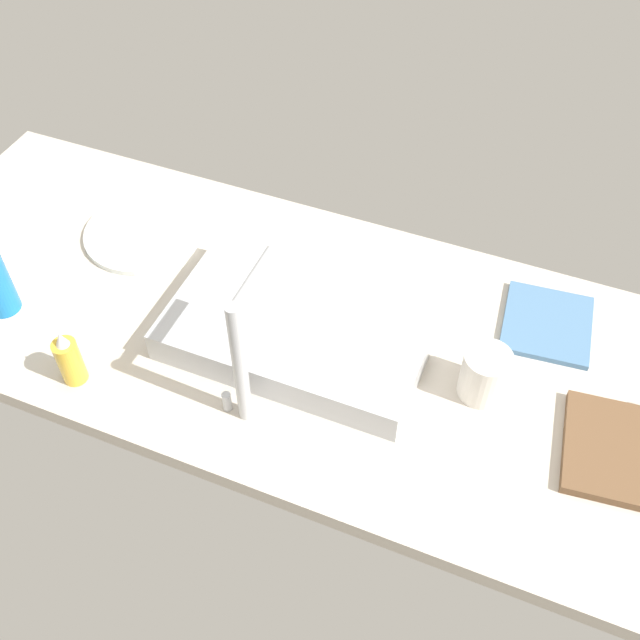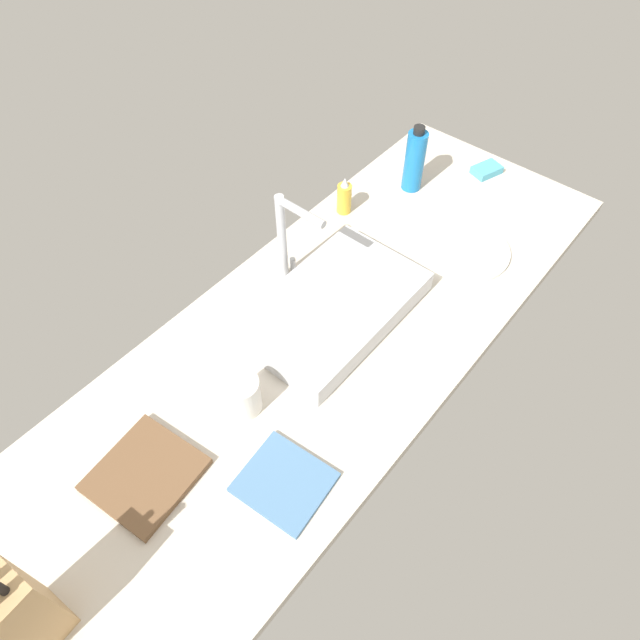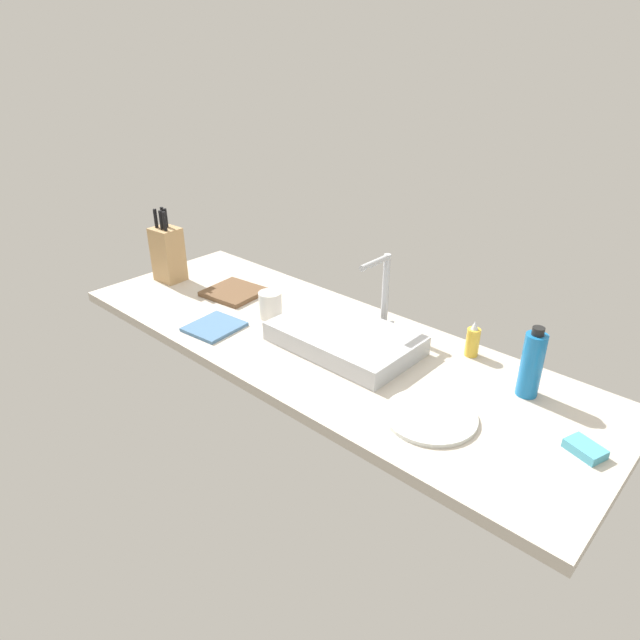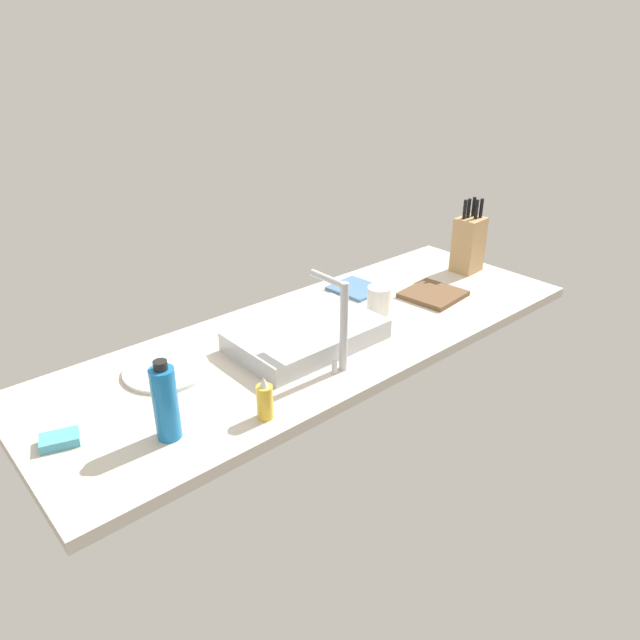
{
  "view_description": "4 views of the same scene",
  "coord_description": "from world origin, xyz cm",
  "px_view_note": "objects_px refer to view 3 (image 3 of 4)",
  "views": [
    {
      "loc": [
        -29.0,
        83.06,
        110.82
      ],
      "look_at": [
        3.56,
        3.17,
        11.86
      ],
      "focal_mm": 41.9,
      "sensor_mm": 36.0,
      "label": 1
    },
    {
      "loc": [
        -65.98,
        -54.81,
        118.55
      ],
      "look_at": [
        -1.04,
        -0.62,
        12.32
      ],
      "focal_mm": 32.12,
      "sensor_mm": 36.0,
      "label": 2
    },
    {
      "loc": [
        109.94,
        -121.31,
        94.36
      ],
      "look_at": [
        -1.26,
        0.53,
        10.85
      ],
      "focal_mm": 31.31,
      "sensor_mm": 36.0,
      "label": 3
    },
    {
      "loc": [
        113.44,
        129.2,
        93.69
      ],
      "look_at": [
        0.88,
        0.49,
        9.02
      ],
      "focal_mm": 33.04,
      "sensor_mm": 36.0,
      "label": 4
    }
  ],
  "objects_px": {
    "water_bottle": "(532,364)",
    "cutting_board": "(234,292)",
    "faucet": "(383,287)",
    "dish_sponge": "(585,449)",
    "dish_towel": "(214,327)",
    "sink_basin": "(344,338)",
    "knife_block": "(168,253)",
    "coffee_mug": "(270,305)",
    "soap_bottle": "(473,341)",
    "dinner_plate": "(430,416)"
  },
  "relations": [
    {
      "from": "dish_sponge",
      "to": "faucet",
      "type": "bearing_deg",
      "value": 166.71
    },
    {
      "from": "dish_sponge",
      "to": "water_bottle",
      "type": "bearing_deg",
      "value": 145.61
    },
    {
      "from": "soap_bottle",
      "to": "dish_sponge",
      "type": "distance_m",
      "value": 0.5
    },
    {
      "from": "faucet",
      "to": "coffee_mug",
      "type": "relative_size",
      "value": 2.85
    },
    {
      "from": "knife_block",
      "to": "soap_bottle",
      "type": "height_order",
      "value": "knife_block"
    },
    {
      "from": "sink_basin",
      "to": "dish_sponge",
      "type": "distance_m",
      "value": 0.78
    },
    {
      "from": "cutting_board",
      "to": "dinner_plate",
      "type": "distance_m",
      "value": 1.03
    },
    {
      "from": "dinner_plate",
      "to": "faucet",
      "type": "bearing_deg",
      "value": 141.88
    },
    {
      "from": "dinner_plate",
      "to": "sink_basin",
      "type": "bearing_deg",
      "value": 161.39
    },
    {
      "from": "faucet",
      "to": "knife_block",
      "type": "bearing_deg",
      "value": -166.33
    },
    {
      "from": "sink_basin",
      "to": "dish_sponge",
      "type": "relative_size",
      "value": 5.23
    },
    {
      "from": "knife_block",
      "to": "coffee_mug",
      "type": "relative_size",
      "value": 3.11
    },
    {
      "from": "dinner_plate",
      "to": "dish_towel",
      "type": "xyz_separation_m",
      "value": [
        -0.84,
        -0.07,
        0.0
      ]
    },
    {
      "from": "faucet",
      "to": "dish_towel",
      "type": "relative_size",
      "value": 1.56
    },
    {
      "from": "cutting_board",
      "to": "coffee_mug",
      "type": "bearing_deg",
      "value": -8.68
    },
    {
      "from": "knife_block",
      "to": "dish_sponge",
      "type": "bearing_deg",
      "value": -2.82
    },
    {
      "from": "soap_bottle",
      "to": "coffee_mug",
      "type": "distance_m",
      "value": 0.72
    },
    {
      "from": "knife_block",
      "to": "dinner_plate",
      "type": "xyz_separation_m",
      "value": [
        1.33,
        -0.09,
        -0.11
      ]
    },
    {
      "from": "faucet",
      "to": "cutting_board",
      "type": "relative_size",
      "value": 1.35
    },
    {
      "from": "soap_bottle",
      "to": "dinner_plate",
      "type": "relative_size",
      "value": 0.49
    },
    {
      "from": "faucet",
      "to": "coffee_mug",
      "type": "height_order",
      "value": "faucet"
    },
    {
      "from": "faucet",
      "to": "dinner_plate",
      "type": "height_order",
      "value": "faucet"
    },
    {
      "from": "coffee_mug",
      "to": "dish_towel",
      "type": "bearing_deg",
      "value": -112.08
    },
    {
      "from": "faucet",
      "to": "dish_towel",
      "type": "height_order",
      "value": "faucet"
    },
    {
      "from": "cutting_board",
      "to": "soap_bottle",
      "type": "height_order",
      "value": "soap_bottle"
    },
    {
      "from": "cutting_board",
      "to": "coffee_mug",
      "type": "height_order",
      "value": "coffee_mug"
    },
    {
      "from": "water_bottle",
      "to": "dish_towel",
      "type": "relative_size",
      "value": 1.21
    },
    {
      "from": "water_bottle",
      "to": "cutting_board",
      "type": "bearing_deg",
      "value": -174.38
    },
    {
      "from": "sink_basin",
      "to": "water_bottle",
      "type": "relative_size",
      "value": 2.2
    },
    {
      "from": "cutting_board",
      "to": "faucet",
      "type": "bearing_deg",
      "value": 13.2
    },
    {
      "from": "dinner_plate",
      "to": "coffee_mug",
      "type": "bearing_deg",
      "value": 170.34
    },
    {
      "from": "sink_basin",
      "to": "dinner_plate",
      "type": "relative_size",
      "value": 1.89
    },
    {
      "from": "water_bottle",
      "to": "dish_towel",
      "type": "distance_m",
      "value": 1.05
    },
    {
      "from": "water_bottle",
      "to": "coffee_mug",
      "type": "relative_size",
      "value": 2.21
    },
    {
      "from": "sink_basin",
      "to": "soap_bottle",
      "type": "relative_size",
      "value": 3.87
    },
    {
      "from": "dish_towel",
      "to": "dish_sponge",
      "type": "distance_m",
      "value": 1.21
    },
    {
      "from": "cutting_board",
      "to": "sink_basin",
      "type": "bearing_deg",
      "value": -2.59
    },
    {
      "from": "dinner_plate",
      "to": "coffee_mug",
      "type": "relative_size",
      "value": 2.58
    },
    {
      "from": "soap_bottle",
      "to": "dinner_plate",
      "type": "height_order",
      "value": "soap_bottle"
    },
    {
      "from": "water_bottle",
      "to": "dinner_plate",
      "type": "xyz_separation_m",
      "value": [
        -0.14,
        -0.28,
        -0.09
      ]
    },
    {
      "from": "cutting_board",
      "to": "dish_towel",
      "type": "distance_m",
      "value": 0.29
    },
    {
      "from": "faucet",
      "to": "dinner_plate",
      "type": "distance_m",
      "value": 0.53
    },
    {
      "from": "knife_block",
      "to": "water_bottle",
      "type": "height_order",
      "value": "knife_block"
    },
    {
      "from": "faucet",
      "to": "knife_block",
      "type": "distance_m",
      "value": 0.96
    },
    {
      "from": "soap_bottle",
      "to": "dish_towel",
      "type": "xyz_separation_m",
      "value": [
        -0.76,
        -0.44,
        -0.05
      ]
    },
    {
      "from": "sink_basin",
      "to": "dish_towel",
      "type": "xyz_separation_m",
      "value": [
        -0.42,
        -0.21,
        -0.03
      ]
    },
    {
      "from": "dinner_plate",
      "to": "dish_towel",
      "type": "relative_size",
      "value": 1.41
    },
    {
      "from": "sink_basin",
      "to": "knife_block",
      "type": "relative_size",
      "value": 1.57
    },
    {
      "from": "dish_towel",
      "to": "soap_bottle",
      "type": "bearing_deg",
      "value": 30.2
    },
    {
      "from": "knife_block",
      "to": "coffee_mug",
      "type": "distance_m",
      "value": 0.57
    }
  ]
}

